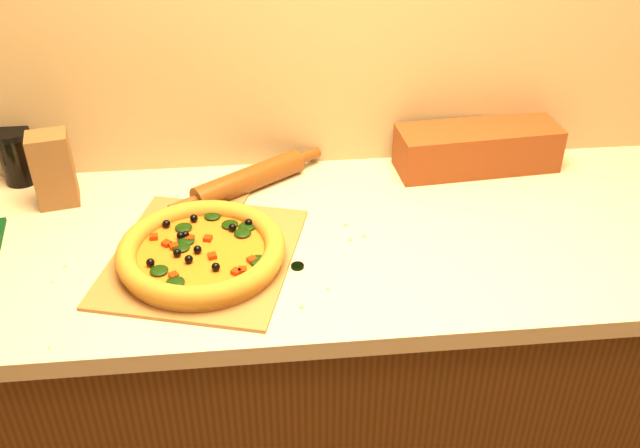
{
  "coord_description": "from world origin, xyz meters",
  "views": [
    {
      "loc": [
        -0.18,
        0.16,
        1.78
      ],
      "look_at": [
        -0.05,
        1.38,
        0.96
      ],
      "focal_mm": 40.0,
      "sensor_mm": 36.0,
      "label": 1
    }
  ],
  "objects": [
    {
      "name": "bread_bag",
      "position": [
        0.37,
        1.68,
        0.95
      ],
      "size": [
        0.41,
        0.16,
        0.11
      ],
      "primitive_type": "cube",
      "rotation": [
        0.0,
        0.0,
        0.08
      ],
      "color": "maroon",
      "rests_on": "countertop"
    },
    {
      "name": "dark_jar",
      "position": [
        -0.75,
        1.73,
        0.97
      ],
      "size": [
        0.08,
        0.08,
        0.13
      ],
      "color": "black",
      "rests_on": "countertop"
    },
    {
      "name": "cabinet",
      "position": [
        0.0,
        1.43,
        0.43
      ],
      "size": [
        2.8,
        0.65,
        0.86
      ],
      "primitive_type": "cube",
      "color": "#462B0F",
      "rests_on": "ground"
    },
    {
      "name": "pizza",
      "position": [
        -0.3,
        1.34,
        0.93
      ],
      "size": [
        0.34,
        0.34,
        0.05
      ],
      "color": "#C47831",
      "rests_on": "pizza_peel"
    },
    {
      "name": "paper_bag",
      "position": [
        -0.64,
        1.61,
        0.99
      ],
      "size": [
        0.1,
        0.09,
        0.18
      ],
      "primitive_type": "cube",
      "rotation": [
        0.0,
        0.0,
        0.19
      ],
      "color": "brown",
      "rests_on": "countertop"
    },
    {
      "name": "pizza_peel",
      "position": [
        -0.3,
        1.38,
        0.9
      ],
      "size": [
        0.46,
        0.58,
        0.01
      ],
      "rotation": [
        0.0,
        0.0,
        -0.27
      ],
      "color": "brown",
      "rests_on": "countertop"
    },
    {
      "name": "countertop",
      "position": [
        0.0,
        1.43,
        0.88
      ],
      "size": [
        2.84,
        0.68,
        0.04
      ],
      "primitive_type": "cube",
      "color": "beige",
      "rests_on": "cabinet"
    },
    {
      "name": "bottle_cap",
      "position": [
        -0.11,
        1.31,
        0.9
      ],
      "size": [
        0.03,
        0.03,
        0.01
      ],
      "primitive_type": "cylinder",
      "rotation": [
        0.0,
        0.0,
        0.25
      ],
      "color": "black",
      "rests_on": "countertop"
    },
    {
      "name": "rolling_pin",
      "position": [
        -0.2,
        1.63,
        0.93
      ],
      "size": [
        0.37,
        0.26,
        0.06
      ],
      "rotation": [
        0.0,
        0.0,
        0.59
      ],
      "color": "#5B310F",
      "rests_on": "countertop"
    }
  ]
}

